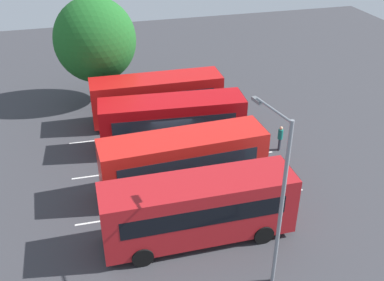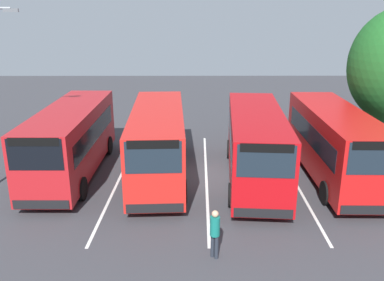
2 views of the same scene
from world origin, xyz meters
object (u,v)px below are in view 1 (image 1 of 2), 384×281
Objects in this scene: bus_far_left at (199,208)px; bus_far_right at (157,97)px; bus_center_left at (184,160)px; pedestrian at (280,136)px; street_lamp at (279,194)px; bus_center_right at (173,121)px; depot_tree at (95,40)px.

bus_far_left and bus_far_right have the same top height.
bus_center_left reaches higher than pedestrian.
street_lamp is at bearing -54.56° from bus_far_left.
bus_center_right is 12.38m from street_lamp.
bus_far_left is 12.50m from bus_far_right.
bus_center_right is at bearing 85.42° from bus_far_left.
bus_center_right is 1.01× the size of bus_far_right.
bus_far_right is (0.50, 12.49, 0.00)m from bus_far_left.
street_lamp is (1.77, -15.72, 2.73)m from bus_far_right.
bus_center_right reaches higher than pedestrian.
bus_center_left is 8.14m from street_lamp.
pedestrian is (6.42, -2.25, -0.80)m from bus_center_right.
depot_tree is (-5.39, 20.18, 0.31)m from street_lamp.
bus_center_left is at bearing -90.85° from bus_center_right.
bus_center_right is at bearing 82.15° from bus_center_left.
street_lamp reaches higher than bus_far_right.
street_lamp reaches higher than pedestrian.
bus_center_right is 1.17× the size of street_lamp.
pedestrian is at bearing -45.45° from depot_tree.
bus_far_left is 5.38× the size of pedestrian.
bus_far_left reaches higher than pedestrian.
bus_center_right is 3.75m from bus_far_right.
street_lamp is 20.89m from depot_tree.
street_lamp is (1.95, -7.41, 2.73)m from bus_center_left.
bus_far_left is 9.71m from pedestrian.
bus_far_left is 1.00× the size of bus_far_right.
bus_far_left and bus_center_left have the same top height.
bus_center_left is 4.59m from bus_center_right.
bus_center_left is at bearing -90.18° from bus_far_right.
bus_far_left is 8.78m from bus_center_right.
bus_center_left and bus_center_right have the same top height.
pedestrian is (6.85, 2.32, -0.80)m from bus_center_left.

